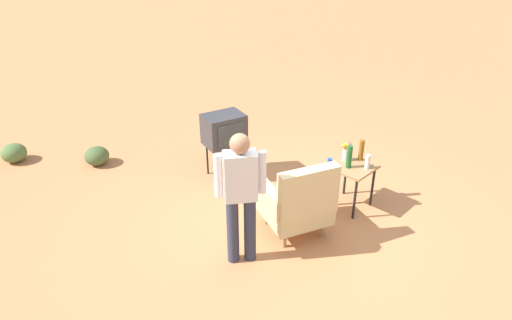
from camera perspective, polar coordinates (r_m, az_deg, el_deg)
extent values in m
plane|color=#C17A4C|center=(6.16, 5.11, -7.70)|extent=(60.00, 60.00, 0.00)
cylinder|color=#937047|center=(6.23, 5.79, -6.02)|extent=(0.05, 0.05, 0.22)
cylinder|color=#937047|center=(6.03, 1.32, -7.18)|extent=(0.05, 0.05, 0.22)
cylinder|color=#937047|center=(5.86, 8.32, -8.64)|extent=(0.05, 0.05, 0.22)
cylinder|color=#937047|center=(5.64, 3.62, -10.00)|extent=(0.05, 0.05, 0.22)
cube|color=#CCB784|center=(5.81, 4.85, -6.23)|extent=(0.99, 0.99, 0.20)
cube|color=#CCB784|center=(5.36, 6.63, -4.24)|extent=(0.76, 0.44, 0.64)
cube|color=#CCB784|center=(5.83, 7.72, -3.62)|extent=(0.39, 0.69, 0.26)
cube|color=#CCB784|center=(5.56, 2.02, -5.03)|extent=(0.39, 0.69, 0.26)
cylinder|color=black|center=(6.69, 11.25, -1.94)|extent=(0.04, 0.04, 0.61)
cylinder|color=black|center=(6.36, 9.01, -3.40)|extent=(0.04, 0.04, 0.61)
cylinder|color=black|center=(6.50, 14.52, -3.27)|extent=(0.04, 0.04, 0.61)
cylinder|color=black|center=(6.16, 12.39, -4.85)|extent=(0.04, 0.04, 0.61)
cube|color=#937047|center=(6.27, 12.08, -0.81)|extent=(0.56, 0.56, 0.03)
cylinder|color=black|center=(6.86, -4.90, -0.98)|extent=(0.03, 0.03, 0.55)
cylinder|color=black|center=(7.04, -1.69, -0.10)|extent=(0.03, 0.03, 0.55)
cylinder|color=black|center=(7.15, -6.18, 0.21)|extent=(0.03, 0.03, 0.55)
cylinder|color=black|center=(7.32, -3.07, 1.03)|extent=(0.03, 0.03, 0.55)
cube|color=#333338|center=(6.86, -4.09, 3.87)|extent=(0.70, 0.58, 0.48)
cube|color=#383D3F|center=(6.68, -3.21, 3.20)|extent=(0.41, 0.12, 0.34)
cylinder|color=#2D3347|center=(5.27, -0.77, -8.69)|extent=(0.14, 0.14, 0.86)
cylinder|color=#2D3347|center=(5.25, -2.96, -8.88)|extent=(0.14, 0.14, 0.86)
cube|color=silver|center=(4.87, -1.99, -2.06)|extent=(0.42, 0.39, 0.56)
cylinder|color=silver|center=(4.89, 0.80, -1.56)|extent=(0.09, 0.09, 0.50)
cylinder|color=silver|center=(4.84, -4.82, -1.98)|extent=(0.09, 0.09, 0.50)
sphere|color=#A37556|center=(4.69, -2.07, 2.08)|extent=(0.22, 0.22, 0.22)
cylinder|color=silver|center=(6.19, 13.93, -0.20)|extent=(0.06, 0.06, 0.20)
cylinder|color=#1E5623|center=(6.13, 11.73, 0.40)|extent=(0.07, 0.07, 0.32)
cylinder|color=blue|center=(6.15, 9.30, -0.32)|extent=(0.07, 0.07, 0.12)
cylinder|color=brown|center=(6.37, 13.19, 1.23)|extent=(0.07, 0.07, 0.30)
cylinder|color=silver|center=(6.34, 11.28, 0.70)|extent=(0.09, 0.09, 0.18)
sphere|color=yellow|center=(6.28, 11.39, 1.84)|extent=(0.07, 0.07, 0.07)
sphere|color=#E04C66|center=(6.31, 11.67, 1.93)|extent=(0.07, 0.07, 0.07)
sphere|color=orange|center=(6.26, 11.10, 1.78)|extent=(0.07, 0.07, 0.07)
ellipsoid|color=#516B38|center=(8.56, -28.31, 0.80)|extent=(0.41, 0.41, 0.31)
ellipsoid|color=#475B33|center=(7.90, -19.50, 0.50)|extent=(0.40, 0.40, 0.31)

